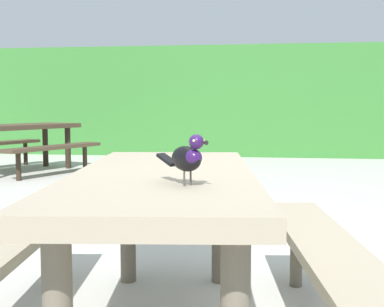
{
  "coord_description": "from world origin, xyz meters",
  "views": [
    {
      "loc": [
        0.03,
        -2.37,
        1.02
      ],
      "look_at": [
        -0.23,
        -0.48,
        0.84
      ],
      "focal_mm": 46.94,
      "sensor_mm": 36.0,
      "label": 1
    }
  ],
  "objects": [
    {
      "name": "hedge_wall",
      "position": [
        0.0,
        8.66,
        1.11
      ],
      "size": [
        28.0,
        2.02,
        2.23
      ],
      "primitive_type": "cube",
      "color": "#387A33",
      "rests_on": "ground"
    },
    {
      "name": "picnic_table_foreground",
      "position": [
        -0.38,
        -0.26,
        0.56
      ],
      "size": [
        1.87,
        1.89,
        0.74
      ],
      "color": "gray",
      "rests_on": "ground"
    },
    {
      "name": "bird_grackle",
      "position": [
        -0.22,
        -0.64,
        0.84
      ],
      "size": [
        0.22,
        0.22,
        0.18
      ],
      "color": "black",
      "rests_on": "picnic_table_foreground"
    },
    {
      "name": "picnic_table_mid_right",
      "position": [
        -3.63,
        4.93,
        0.56
      ],
      "size": [
        2.23,
        2.25,
        0.74
      ],
      "color": "#473828",
      "rests_on": "ground"
    }
  ]
}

